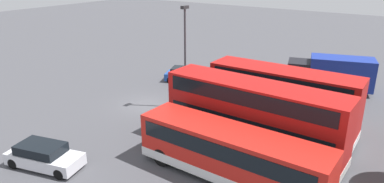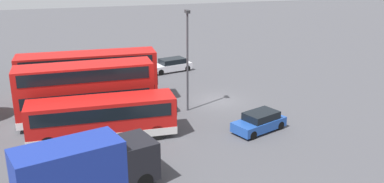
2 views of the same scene
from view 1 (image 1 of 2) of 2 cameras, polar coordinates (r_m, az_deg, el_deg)
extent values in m
plane|color=#47474C|center=(30.26, -7.53, -2.12)|extent=(140.00, 140.00, 0.00)
cube|color=#B71411|center=(29.06, 15.05, -0.13)|extent=(2.68, 10.07, 2.60)
cube|color=silver|center=(29.42, 14.87, -2.00)|extent=(2.72, 10.11, 0.55)
cube|color=black|center=(28.87, 15.16, 0.99)|extent=(2.73, 9.27, 0.90)
cube|color=black|center=(30.84, 6.41, 2.79)|extent=(2.25, 0.09, 1.10)
cylinder|color=black|center=(29.82, 7.61, -1.33)|extent=(0.31, 1.10, 1.10)
cylinder|color=black|center=(31.71, 9.54, -0.12)|extent=(0.31, 1.10, 1.10)
cylinder|color=black|center=(27.51, 21.01, -4.44)|extent=(0.31, 1.10, 1.10)
cylinder|color=black|center=(29.55, 22.18, -2.92)|extent=(0.31, 1.10, 1.10)
cube|color=#B71411|center=(25.27, 14.23, -1.16)|extent=(2.69, 10.16, 4.20)
cube|color=silver|center=(25.97, 13.89, -4.92)|extent=(2.73, 10.20, 0.55)
cube|color=black|center=(25.34, 14.19, -1.58)|extent=(2.74, 9.36, 0.90)
cube|color=black|center=(24.79, 14.52, 2.08)|extent=(2.74, 9.36, 0.90)
cube|color=black|center=(27.31, 4.18, 0.57)|extent=(2.25, 0.09, 1.10)
cylinder|color=black|center=(26.38, 5.55, -4.16)|extent=(0.32, 1.10, 1.10)
cylinder|color=black|center=(28.23, 7.75, -2.59)|extent=(0.32, 1.10, 1.10)
cylinder|color=black|center=(24.18, 21.09, -7.88)|extent=(0.32, 1.10, 1.10)
cylinder|color=black|center=(26.18, 22.28, -5.87)|extent=(0.32, 1.10, 1.10)
cube|color=#B71411|center=(22.19, 9.77, -3.83)|extent=(2.78, 11.36, 4.20)
cube|color=silver|center=(22.98, 9.50, -8.00)|extent=(2.82, 11.40, 0.55)
cube|color=black|center=(22.27, 9.74, -4.30)|extent=(2.83, 10.56, 0.90)
cube|color=black|center=(21.64, 10.00, -0.19)|extent=(2.83, 10.56, 0.90)
cube|color=black|center=(25.05, -1.94, -1.21)|extent=(2.25, 0.11, 1.10)
cylinder|color=black|center=(24.12, -0.83, -6.49)|extent=(0.32, 1.11, 1.10)
cylinder|color=black|center=(25.78, 2.17, -4.68)|extent=(0.32, 1.11, 1.10)
cylinder|color=black|center=(20.82, 18.76, -12.29)|extent=(0.32, 1.11, 1.10)
cylinder|color=black|center=(22.73, 20.55, -9.65)|extent=(0.32, 1.11, 1.10)
cube|color=red|center=(19.55, 6.24, -9.72)|extent=(2.72, 10.79, 2.60)
cube|color=silver|center=(20.08, 6.12, -12.26)|extent=(2.76, 10.83, 0.55)
cube|color=black|center=(19.26, 6.30, -8.17)|extent=(2.77, 9.99, 0.90)
cube|color=black|center=(22.10, -5.99, -4.31)|extent=(2.25, 0.10, 1.10)
cylinder|color=black|center=(21.28, -4.91, -10.44)|extent=(0.32, 1.10, 1.10)
cylinder|color=black|center=(22.81, -1.22, -8.14)|extent=(0.32, 1.10, 1.10)
cube|color=navy|center=(35.36, 22.83, 2.80)|extent=(4.00, 5.99, 2.80)
cube|color=black|center=(35.27, 16.72, 2.99)|extent=(2.98, 2.64, 2.20)
cylinder|color=black|center=(34.48, 16.49, 0.88)|extent=(0.56, 1.04, 1.00)
cylinder|color=black|center=(36.64, 16.62, 1.98)|extent=(0.56, 1.04, 1.00)
cylinder|color=black|center=(34.88, 25.51, -0.07)|extent=(0.56, 1.04, 1.00)
cylinder|color=black|center=(37.01, 25.12, 1.07)|extent=(0.56, 1.04, 1.00)
cube|color=#1E479E|center=(35.72, -0.95, 2.43)|extent=(3.20, 4.46, 0.70)
cube|color=black|center=(35.59, -1.27, 3.41)|extent=(2.44, 2.89, 0.55)
cylinder|color=black|center=(36.24, 1.56, 2.34)|extent=(0.44, 0.68, 0.64)
cylinder|color=black|center=(34.75, 1.05, 1.56)|extent=(0.44, 0.68, 0.64)
cylinder|color=black|center=(36.87, -2.84, 2.63)|extent=(0.44, 0.68, 0.64)
cylinder|color=black|center=(35.41, -3.52, 1.88)|extent=(0.44, 0.68, 0.64)
cube|color=silver|center=(22.78, -22.52, -9.92)|extent=(2.89, 4.77, 0.70)
cube|color=black|center=(22.61, -23.12, -8.42)|extent=(2.27, 3.01, 0.55)
cylinder|color=black|center=(22.42, -17.93, -10.41)|extent=(0.38, 0.68, 0.64)
cylinder|color=black|center=(21.39, -20.54, -12.33)|extent=(0.38, 0.68, 0.64)
cylinder|color=black|center=(24.41, -24.11, -8.66)|extent=(0.38, 0.68, 0.64)
cylinder|color=black|center=(23.46, -26.78, -10.29)|extent=(0.38, 0.68, 0.64)
cylinder|color=#38383D|center=(28.25, -1.11, 5.00)|extent=(0.16, 0.16, 7.99)
cube|color=#262628|center=(27.48, -1.17, 13.38)|extent=(0.70, 0.30, 0.24)
camera|label=2|loc=(54.81, 28.87, 19.10)|focal=40.22mm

